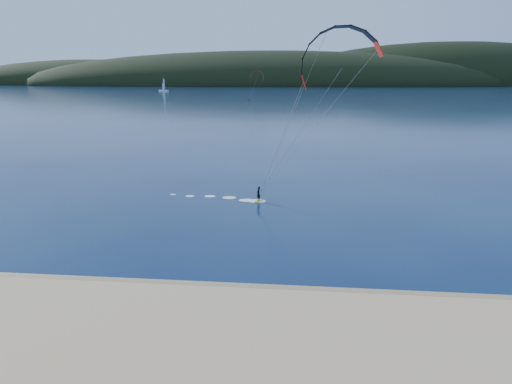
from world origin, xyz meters
TOP-DOWN VIEW (x-y plane):
  - ground at (0.00, 0.00)m, footprint 1800.00×1800.00m
  - wet_sand at (0.00, 4.50)m, footprint 220.00×2.50m
  - headland at (0.63, 745.28)m, footprint 1200.00×310.00m
  - kitesurfer_near at (10.61, 19.89)m, footprint 22.17×8.28m
  - kitesurfer_far at (-13.90, 205.99)m, footprint 9.25×8.05m
  - sailboat at (-120.92, 394.56)m, footprint 9.57×6.03m

SIDE VIEW (x-z plane):
  - ground at x=0.00m, z-range 0.00..0.00m
  - headland at x=0.63m, z-range -70.00..70.00m
  - wet_sand at x=0.00m, z-range 0.00..0.10m
  - sailboat at x=-120.92m, z-range -5.71..7.68m
  - kitesurfer_far at x=-13.90m, z-range 4.74..20.48m
  - kitesurfer_near at x=10.61m, z-range 4.47..21.42m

